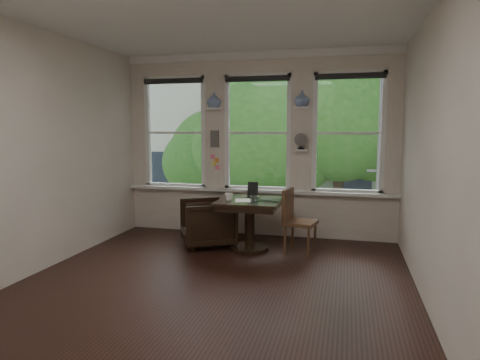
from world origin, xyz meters
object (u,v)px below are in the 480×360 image
(side_chair_right, at_px, (300,222))
(laptop, at_px, (268,201))
(mug, at_px, (229,197))
(table, at_px, (250,225))
(armchair_left, at_px, (208,223))

(side_chair_right, relative_size, laptop, 3.07)
(laptop, height_order, mug, mug)
(laptop, xyz_separation_m, mug, (-0.56, -0.03, 0.04))
(laptop, bearing_deg, table, 176.54)
(side_chair_right, distance_m, mug, 1.08)
(armchair_left, height_order, side_chair_right, side_chair_right)
(side_chair_right, relative_size, mug, 8.28)
(laptop, relative_size, mug, 2.70)
(table, distance_m, armchair_left, 0.68)
(armchair_left, relative_size, mug, 7.02)
(armchair_left, distance_m, mug, 0.63)
(table, relative_size, armchair_left, 1.15)
(table, height_order, side_chair_right, side_chair_right)
(armchair_left, bearing_deg, side_chair_right, 58.24)
(armchair_left, height_order, laptop, laptop)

